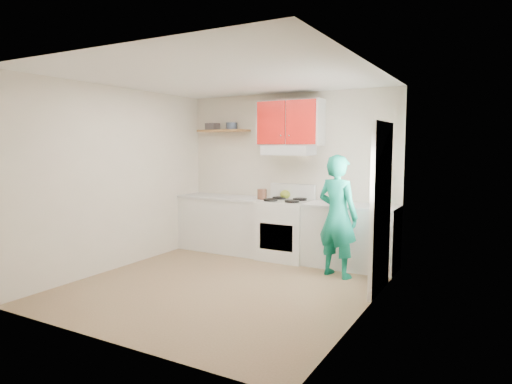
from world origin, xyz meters
The scene contains 21 objects.
floor centered at (0.00, 0.00, 0.00)m, with size 3.80×3.80×0.00m, color brown.
ceiling centered at (0.00, 0.00, 2.60)m, with size 3.60×3.80×0.04m, color white.
back_wall centered at (0.00, 1.90, 1.30)m, with size 3.60×0.04×2.60m, color beige.
front_wall centered at (0.00, -1.90, 1.30)m, with size 3.60×0.04×2.60m, color beige.
left_wall centered at (-1.80, 0.00, 1.30)m, with size 0.04×3.80×2.60m, color beige.
right_wall centered at (1.80, 0.00, 1.30)m, with size 0.04×3.80×2.60m, color beige.
door centered at (1.78, 0.70, 1.02)m, with size 0.05×0.85×2.05m, color white.
door_glass centered at (1.75, 0.70, 1.45)m, with size 0.01×0.55×0.95m, color white.
counter_left centered at (-1.04, 1.60, 0.45)m, with size 1.52×0.60×0.90m, color silver.
counter_right centered at (1.14, 1.60, 0.45)m, with size 1.32×0.60×0.90m, color silver.
stove centered at (0.10, 1.57, 0.46)m, with size 0.76×0.65×0.92m, color white.
range_hood centered at (0.10, 1.68, 1.70)m, with size 0.76×0.44×0.15m, color silver.
upper_cabinets centered at (0.10, 1.73, 2.12)m, with size 1.02×0.33×0.70m, color red.
shelf centered at (-1.15, 1.75, 2.02)m, with size 0.90×0.30×0.04m, color brown.
books centered at (-1.37, 1.74, 2.09)m, with size 0.22×0.16×0.11m, color #3D3639.
tin centered at (-0.99, 1.76, 2.10)m, with size 0.19×0.19×0.12m, color #333D4C.
kettle centered at (0.00, 1.78, 0.99)m, with size 0.17×0.17×0.14m, color olive.
crock centered at (-0.30, 1.55, 0.99)m, with size 0.15×0.15×0.18m, color brown.
cutting_board centered at (0.98, 1.64, 0.91)m, with size 0.30×0.22×0.02m, color olive.
silicone_mat centered at (1.42, 1.58, 0.90)m, with size 0.27×0.23×0.01m, color red.
person centered at (1.11, 1.07, 0.83)m, with size 0.60×0.40×1.65m, color #0E8167.
Camera 1 is at (3.03, -4.62, 1.77)m, focal length 31.21 mm.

